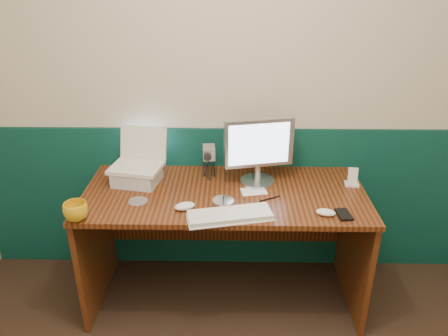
{
  "coord_description": "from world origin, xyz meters",
  "views": [
    {
      "loc": [
        -0.1,
        -0.8,
        1.92
      ],
      "look_at": [
        -0.14,
        1.23,
        0.97
      ],
      "focal_mm": 35.0,
      "sensor_mm": 36.0,
      "label": 1
    }
  ],
  "objects_px": {
    "mug": "(76,211)",
    "camcorder": "(209,162)",
    "laptop": "(135,150)",
    "keyboard": "(230,216)",
    "monitor": "(258,152)",
    "desk": "(224,247)"
  },
  "relations": [
    {
      "from": "mug",
      "to": "camcorder",
      "type": "relative_size",
      "value": 0.59
    },
    {
      "from": "laptop",
      "to": "mug",
      "type": "height_order",
      "value": "laptop"
    },
    {
      "from": "desk",
      "to": "monitor",
      "type": "bearing_deg",
      "value": 32.24
    },
    {
      "from": "laptop",
      "to": "monitor",
      "type": "distance_m",
      "value": 0.71
    },
    {
      "from": "laptop",
      "to": "keyboard",
      "type": "xyz_separation_m",
      "value": [
        0.55,
        -0.39,
        -0.19
      ]
    },
    {
      "from": "keyboard",
      "to": "desk",
      "type": "bearing_deg",
      "value": 84.22
    },
    {
      "from": "desk",
      "to": "camcorder",
      "type": "height_order",
      "value": "camcorder"
    },
    {
      "from": "mug",
      "to": "camcorder",
      "type": "distance_m",
      "value": 0.81
    },
    {
      "from": "mug",
      "to": "camcorder",
      "type": "xyz_separation_m",
      "value": [
        0.65,
        0.49,
        0.05
      ]
    },
    {
      "from": "keyboard",
      "to": "camcorder",
      "type": "relative_size",
      "value": 2.05
    },
    {
      "from": "monitor",
      "to": "mug",
      "type": "height_order",
      "value": "monitor"
    },
    {
      "from": "camcorder",
      "to": "desk",
      "type": "bearing_deg",
      "value": -66.43
    },
    {
      "from": "keyboard",
      "to": "mug",
      "type": "distance_m",
      "value": 0.77
    },
    {
      "from": "monitor",
      "to": "mug",
      "type": "relative_size",
      "value": 3.23
    },
    {
      "from": "mug",
      "to": "laptop",
      "type": "bearing_deg",
      "value": 61.85
    },
    {
      "from": "laptop",
      "to": "keyboard",
      "type": "height_order",
      "value": "laptop"
    },
    {
      "from": "laptop",
      "to": "monitor",
      "type": "relative_size",
      "value": 0.73
    },
    {
      "from": "desk",
      "to": "mug",
      "type": "distance_m",
      "value": 0.91
    },
    {
      "from": "monitor",
      "to": "camcorder",
      "type": "distance_m",
      "value": 0.31
    },
    {
      "from": "mug",
      "to": "camcorder",
      "type": "bearing_deg",
      "value": 37.15
    },
    {
      "from": "laptop",
      "to": "keyboard",
      "type": "distance_m",
      "value": 0.7
    },
    {
      "from": "desk",
      "to": "camcorder",
      "type": "distance_m",
      "value": 0.52
    }
  ]
}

